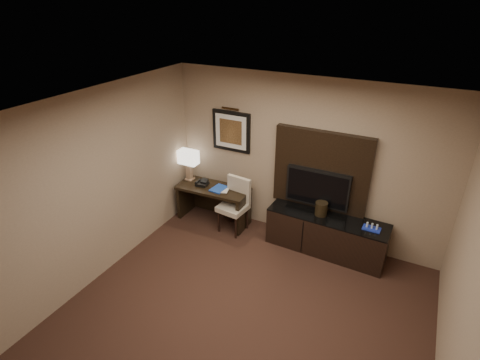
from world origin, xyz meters
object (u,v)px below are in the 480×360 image
Objects in this scene: desk_chair at (233,207)px; minibar_tray at (372,227)px; tv at (318,188)px; table_lamp at (189,164)px; credenza at (326,234)px; desk_phone at (202,183)px; desk at (214,204)px; ice_bucket at (321,209)px.

minibar_tray is (2.25, 0.12, 0.22)m from desk_chair.
tv reaches higher than minibar_tray.
tv reaches higher than table_lamp.
desk_chair is at bearing -172.21° from credenza.
desk is at bearing -0.87° from desk_phone.
credenza is at bearing -1.64° from desk.
desk is 0.68× the size of credenza.
tv is at bearing 151.27° from credenza.
minibar_tray is (2.93, 0.02, -0.04)m from desk_phone.
table_lamp reaches higher than desk_chair.
desk_chair reaches higher than minibar_tray.
table_lamp is 2.84× the size of ice_bucket.
credenza is 1.61m from desk_chair.
ice_bucket is 0.84× the size of minibar_tray.
table_lamp is 3.27m from minibar_tray.
credenza is 2.00× the size of desk_chair.
credenza is 0.76m from minibar_tray.
desk_phone is 2.14m from ice_bucket.
minibar_tray is (2.71, -0.00, 0.35)m from desk.
desk_chair reaches higher than desk_phone.
desk is 0.45m from desk_phone.
credenza is 2.67m from table_lamp.
tv is at bearing 3.18° from desk.
table_lamp is at bearing 178.72° from minibar_tray.
desk_chair is 0.73m from desk_phone.
credenza is at bearing -4.42° from ice_bucket.
tv is at bearing 132.70° from ice_bucket.
minibar_tray is at bearing -11.82° from tv.
credenza is 8.62× the size of ice_bucket.
tv is at bearing 168.18° from minibar_tray.
tv is 1.07× the size of desk_chair.
desk is 5.90× the size of ice_bucket.
table_lamp is (-1.00, 0.19, 0.52)m from desk_chair.
desk_chair reaches higher than desk.
desk is 1.93m from tv.
desk_phone is (-2.26, -0.06, 0.41)m from credenza.
table_lamp is (-0.54, 0.07, 0.65)m from desk.
desk_chair is at bearing -14.09° from desk_phone.
credenza is 2.30m from desk_phone.
desk_chair is 1.14m from table_lamp.
desk_chair is 3.64× the size of minibar_tray.
credenza is 3.03× the size of table_lamp.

